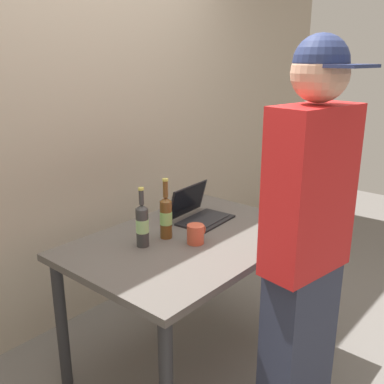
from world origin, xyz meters
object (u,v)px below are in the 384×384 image
Objects in this scene: person_figure at (305,251)px; coffee_mug at (196,234)px; beer_bottle_brown at (166,216)px; laptop at (199,212)px; beer_bottle_amber at (142,224)px.

coffee_mug is at bearing 84.44° from person_figure.
person_figure is 0.65m from coffee_mug.
laptop is at bearing 7.00° from beer_bottle_brown.
beer_bottle_amber reaches higher than laptop.
laptop is 2.78× the size of coffee_mug.
person_figure is (-0.33, -0.84, 0.13)m from laptop.
beer_bottle_amber is 0.17× the size of person_figure.
beer_bottle_brown reaches higher than beer_bottle_amber.
coffee_mug is (0.05, -0.17, -0.07)m from beer_bottle_brown.
beer_bottle_brown is at bearing -5.53° from beer_bottle_amber.
laptop is 0.33m from beer_bottle_brown.
beer_bottle_brown is 0.19m from coffee_mug.
beer_bottle_brown is at bearing -173.00° from laptop.
beer_bottle_amber is (-0.48, -0.02, 0.07)m from laptop.
coffee_mug is (-0.27, -0.21, 0.01)m from laptop.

